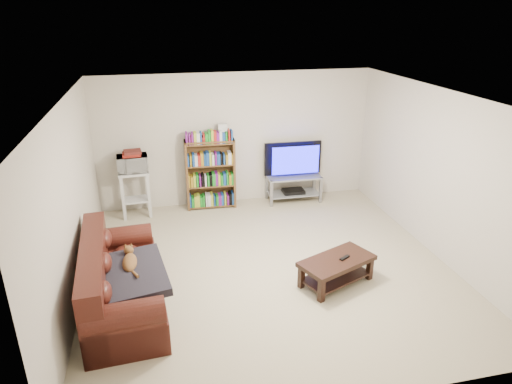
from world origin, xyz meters
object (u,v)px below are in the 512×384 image
object	(u,v)px
tv_stand	(293,184)
bookshelf	(211,173)
sofa	(117,286)
coffee_table	(336,266)

from	to	relation	value
tv_stand	bookshelf	world-z (taller)	bookshelf
bookshelf	tv_stand	bearing A→B (deg)	0.28
sofa	coffee_table	xyz separation A→B (m)	(2.79, -0.07, -0.06)
coffee_table	tv_stand	world-z (taller)	tv_stand
sofa	tv_stand	size ratio (longest dim) A/B	2.05
sofa	tv_stand	xyz separation A→B (m)	(3.06, 2.76, 0.03)
sofa	coffee_table	distance (m)	2.80
tv_stand	bookshelf	bearing A→B (deg)	179.47
sofa	tv_stand	world-z (taller)	sofa
coffee_table	bookshelf	size ratio (longest dim) A/B	0.88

